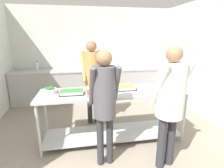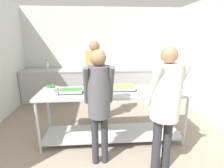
# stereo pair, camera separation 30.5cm
# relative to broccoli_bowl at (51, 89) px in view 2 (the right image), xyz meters

# --- Properties ---
(wall_rear) EXTENTS (4.75, 0.06, 2.65)m
(wall_rear) POSITION_rel_broccoli_bowl_xyz_m (0.95, 2.49, 0.37)
(wall_rear) COLOR silver
(wall_rear) RESTS_ON ground_plane
(wall_right) EXTENTS (0.06, 4.36, 2.65)m
(wall_right) POSITION_rel_broccoli_bowl_xyz_m (3.29, 0.38, 0.37)
(wall_right) COLOR silver
(wall_right) RESTS_ON ground_plane
(back_counter) EXTENTS (4.59, 0.65, 0.91)m
(back_counter) POSITION_rel_broccoli_bowl_xyz_m (0.95, 2.12, -0.50)
(back_counter) COLOR #A8A8A8
(back_counter) RESTS_ON ground_plane
(serving_counter) EXTENTS (2.49, 0.71, 0.92)m
(serving_counter) POSITION_rel_broccoli_bowl_xyz_m (1.04, -0.08, -0.34)
(serving_counter) COLOR #ADAFB5
(serving_counter) RESTS_ON ground_plane
(broccoli_bowl) EXTENTS (0.25, 0.25, 0.11)m
(broccoli_bowl) POSITION_rel_broccoli_bowl_xyz_m (0.00, 0.00, 0.00)
(broccoli_bowl) COLOR #B2B2B7
(broccoli_bowl) RESTS_ON serving_counter
(serving_tray_vegetables) EXTENTS (0.39, 0.26, 0.05)m
(serving_tray_vegetables) POSITION_rel_broccoli_bowl_xyz_m (0.35, -0.09, -0.02)
(serving_tray_vegetables) COLOR #ADAFB5
(serving_tray_vegetables) RESTS_ON serving_counter
(serving_tray_greens) EXTENTS (0.42, 0.33, 0.05)m
(serving_tray_greens) POSITION_rel_broccoli_bowl_xyz_m (0.79, -0.23, -0.02)
(serving_tray_greens) COLOR #ADAFB5
(serving_tray_greens) RESTS_ON serving_counter
(serving_tray_roast) EXTENTS (0.41, 0.34, 0.05)m
(serving_tray_roast) POSITION_rel_broccoli_bowl_xyz_m (1.24, 0.03, -0.02)
(serving_tray_roast) COLOR #ADAFB5
(serving_tray_roast) RESTS_ON serving_counter
(plate_stack) EXTENTS (0.26, 0.26, 0.07)m
(plate_stack) POSITION_rel_broccoli_bowl_xyz_m (1.61, -0.10, -0.01)
(plate_stack) COLOR white
(plate_stack) RESTS_ON serving_counter
(sauce_pan) EXTENTS (0.43, 0.29, 0.07)m
(sauce_pan) POSITION_rel_broccoli_bowl_xyz_m (1.99, 0.00, -0.00)
(sauce_pan) COLOR #ADAFB5
(sauce_pan) RESTS_ON serving_counter
(guest_serving_left) EXTENTS (0.53, 0.43, 1.71)m
(guest_serving_left) POSITION_rel_broccoli_bowl_xyz_m (1.66, -0.88, 0.10)
(guest_serving_left) COLOR #2D2D33
(guest_serving_left) RESTS_ON ground_plane
(guest_serving_right) EXTENTS (0.42, 0.34, 1.66)m
(guest_serving_right) POSITION_rel_broccoli_bowl_xyz_m (0.81, -0.68, 0.08)
(guest_serving_right) COLOR #2D2D33
(guest_serving_right) RESTS_ON ground_plane
(cook_behind_counter) EXTENTS (0.44, 0.36, 1.74)m
(cook_behind_counter) POSITION_rel_broccoli_bowl_xyz_m (0.74, 0.63, 0.13)
(cook_behind_counter) COLOR #2D2D33
(cook_behind_counter) RESTS_ON ground_plane
(water_bottle) EXTENTS (0.08, 0.08, 0.26)m
(water_bottle) POSITION_rel_broccoli_bowl_xyz_m (-0.67, 2.21, 0.07)
(water_bottle) COLOR silver
(water_bottle) RESTS_ON back_counter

